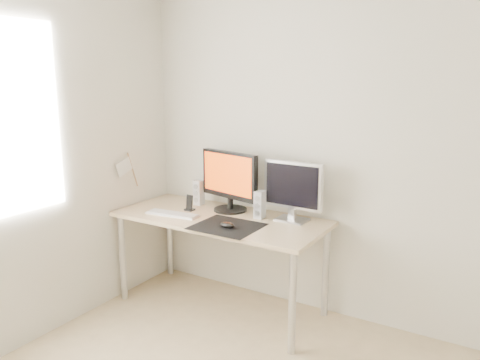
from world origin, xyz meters
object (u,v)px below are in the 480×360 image
at_px(speaker_left, 199,192).
at_px(second_monitor, 293,188).
at_px(main_monitor, 229,179).
at_px(phone_dock, 190,206).
at_px(desk, 220,226).
at_px(speaker_right, 260,205).
at_px(mouse, 227,225).
at_px(keyboard, 172,214).

bearing_deg(speaker_left, second_monitor, -0.32).
bearing_deg(main_monitor, phone_dock, -150.54).
bearing_deg(main_monitor, desk, -82.81).
bearing_deg(speaker_right, desk, -156.82).
bearing_deg(mouse, main_monitor, 120.39).
xyz_separation_m(main_monitor, second_monitor, (0.53, 0.02, -0.01)).
xyz_separation_m(speaker_left, keyboard, (0.00, -0.34, -0.10)).
bearing_deg(main_monitor, second_monitor, 2.24).
distance_m(second_monitor, phone_dock, 0.84).
xyz_separation_m(desk, keyboard, (-0.33, -0.15, 0.09)).
bearing_deg(speaker_left, phone_dock, -77.10).
xyz_separation_m(desk, speaker_right, (0.27, 0.12, 0.18)).
relative_size(speaker_right, phone_dock, 1.64).
height_order(mouse, main_monitor, main_monitor).
xyz_separation_m(keyboard, phone_dock, (0.04, 0.17, 0.03)).
xyz_separation_m(mouse, desk, (-0.20, 0.21, -0.10)).
bearing_deg(speaker_left, keyboard, -89.41).
distance_m(speaker_right, keyboard, 0.67).
distance_m(desk, main_monitor, 0.37).
relative_size(speaker_right, keyboard, 0.48).
distance_m(main_monitor, phone_dock, 0.38).
bearing_deg(speaker_right, mouse, -103.26).
bearing_deg(phone_dock, speaker_left, 102.90).
bearing_deg(speaker_left, speaker_right, -6.97).
relative_size(main_monitor, speaker_right, 2.66).
distance_m(main_monitor, keyboard, 0.51).
bearing_deg(desk, mouse, -46.24).
xyz_separation_m(desk, phone_dock, (-0.29, 0.01, 0.12)).
relative_size(main_monitor, phone_dock, 4.37).
bearing_deg(speaker_right, second_monitor, 16.77).
relative_size(second_monitor, speaker_right, 2.20).
relative_size(second_monitor, keyboard, 1.05).
bearing_deg(speaker_left, main_monitor, -4.59).
distance_m(desk, second_monitor, 0.63).
xyz_separation_m(mouse, phone_dock, (-0.49, 0.22, 0.02)).
relative_size(desk, speaker_left, 7.79).
xyz_separation_m(mouse, second_monitor, (0.31, 0.39, 0.22)).
bearing_deg(mouse, keyboard, 174.21).
relative_size(mouse, speaker_right, 0.53).
height_order(second_monitor, keyboard, second_monitor).
bearing_deg(keyboard, speaker_right, 24.06).
height_order(second_monitor, speaker_right, second_monitor).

